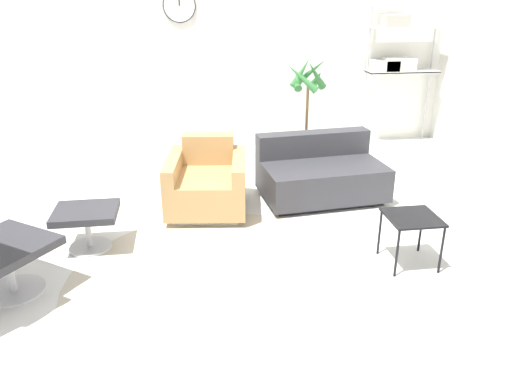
{
  "coord_description": "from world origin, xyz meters",
  "views": [
    {
      "loc": [
        -0.32,
        -3.69,
        2.07
      ],
      "look_at": [
        0.21,
        0.0,
        0.55
      ],
      "focal_mm": 35.0,
      "sensor_mm": 36.0,
      "label": 1
    }
  ],
  "objects_px": {
    "couch_low": "(320,175)",
    "side_table": "(412,222)",
    "ottoman": "(86,219)",
    "potted_plant": "(306,112)",
    "armchair_red": "(207,184)",
    "shelf_unit": "(397,55)"
  },
  "relations": [
    {
      "from": "couch_low",
      "to": "side_table",
      "type": "distance_m",
      "value": 1.51
    },
    {
      "from": "couch_low",
      "to": "potted_plant",
      "type": "distance_m",
      "value": 1.45
    },
    {
      "from": "potted_plant",
      "to": "couch_low",
      "type": "bearing_deg",
      "value": -96.87
    },
    {
      "from": "couch_low",
      "to": "shelf_unit",
      "type": "relative_size",
      "value": 0.71
    },
    {
      "from": "armchair_red",
      "to": "shelf_unit",
      "type": "relative_size",
      "value": 0.51
    },
    {
      "from": "armchair_red",
      "to": "side_table",
      "type": "xyz_separation_m",
      "value": [
        1.55,
        -1.31,
        0.11
      ]
    },
    {
      "from": "ottoman",
      "to": "couch_low",
      "type": "distance_m",
      "value": 2.4
    },
    {
      "from": "side_table",
      "to": "shelf_unit",
      "type": "bearing_deg",
      "value": 70.54
    },
    {
      "from": "potted_plant",
      "to": "ottoman",
      "type": "bearing_deg",
      "value": -137.17
    },
    {
      "from": "side_table",
      "to": "armchair_red",
      "type": "bearing_deg",
      "value": 139.89
    },
    {
      "from": "ottoman",
      "to": "potted_plant",
      "type": "xyz_separation_m",
      "value": [
        2.42,
        2.24,
        0.31
      ]
    },
    {
      "from": "armchair_red",
      "to": "couch_low",
      "type": "height_order",
      "value": "armchair_red"
    },
    {
      "from": "armchair_red",
      "to": "couch_low",
      "type": "relative_size",
      "value": 0.72
    },
    {
      "from": "ottoman",
      "to": "potted_plant",
      "type": "relative_size",
      "value": 0.41
    },
    {
      "from": "potted_plant",
      "to": "side_table",
      "type": "bearing_deg",
      "value": -86.44
    },
    {
      "from": "shelf_unit",
      "to": "armchair_red",
      "type": "bearing_deg",
      "value": -143.31
    },
    {
      "from": "potted_plant",
      "to": "shelf_unit",
      "type": "bearing_deg",
      "value": 19.26
    },
    {
      "from": "ottoman",
      "to": "side_table",
      "type": "relative_size",
      "value": 1.25
    },
    {
      "from": "armchair_red",
      "to": "shelf_unit",
      "type": "height_order",
      "value": "shelf_unit"
    },
    {
      "from": "armchair_red",
      "to": "potted_plant",
      "type": "xyz_separation_m",
      "value": [
        1.37,
        1.56,
        0.33
      ]
    },
    {
      "from": "side_table",
      "to": "ottoman",
      "type": "bearing_deg",
      "value": 166.53
    },
    {
      "from": "ottoman",
      "to": "armchair_red",
      "type": "relative_size",
      "value": 0.55
    }
  ]
}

